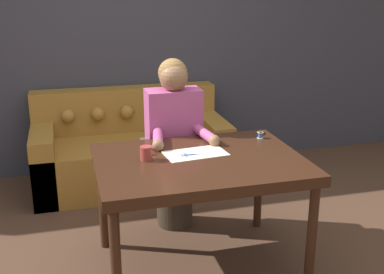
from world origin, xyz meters
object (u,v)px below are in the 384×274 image
object	(u,v)px
dining_table	(200,170)
person	(174,144)
scissors	(191,155)
mug	(147,153)
couch	(130,151)
thread_spool	(260,135)

from	to	relation	value
dining_table	person	distance (m)	0.62
dining_table	person	size ratio (longest dim) A/B	1.00
person	scissors	world-z (taller)	person
person	mug	size ratio (longest dim) A/B	11.59
mug	scissors	bearing A→B (deg)	2.06
scissors	mug	bearing A→B (deg)	-177.94
dining_table	person	world-z (taller)	person
couch	scissors	world-z (taller)	couch
mug	couch	bearing A→B (deg)	86.42
couch	mug	size ratio (longest dim) A/B	15.58
couch	person	world-z (taller)	person
couch	thread_spool	world-z (taller)	couch
dining_table	couch	bearing A→B (deg)	98.47
scissors	mug	size ratio (longest dim) A/B	1.93
person	dining_table	bearing A→B (deg)	-87.91
couch	person	bearing A→B (deg)	-77.46
thread_spool	couch	bearing A→B (deg)	120.98
person	scissors	distance (m)	0.55
dining_table	thread_spool	world-z (taller)	thread_spool
thread_spool	mug	bearing A→B (deg)	-165.24
scissors	person	bearing A→B (deg)	88.80
couch	person	size ratio (longest dim) A/B	1.34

